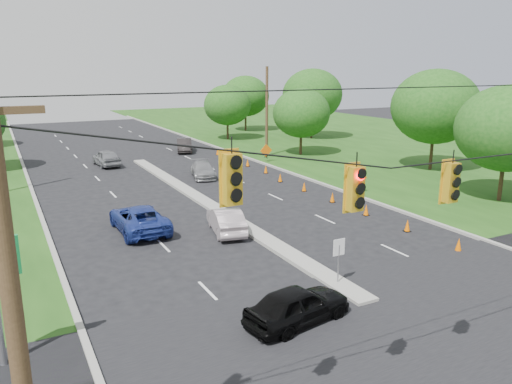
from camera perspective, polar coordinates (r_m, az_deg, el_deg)
ground at (r=17.60m, az=21.54°, el=-17.18°), size 160.00×160.00×0.00m
grass_right at (r=52.00m, az=26.95°, el=2.69°), size 40.00×160.00×0.06m
cross_street at (r=17.60m, az=21.54°, el=-17.18°), size 160.00×14.00×0.02m
curb_left at (r=40.51m, az=-24.26°, el=0.14°), size 0.25×110.00×0.16m
curb_right at (r=46.06m, az=1.58°, el=2.93°), size 0.25×110.00×0.16m
median at (r=33.90m, az=-5.98°, el=-1.18°), size 1.00×34.00×0.18m
median_sign at (r=20.88m, az=9.45°, el=-6.86°), size 0.55×0.06×2.05m
signal_span at (r=15.08m, az=25.93°, el=-2.26°), size 25.60×0.32×9.00m
utility_pole_far_right at (r=50.93m, az=1.24°, el=9.11°), size 0.28×0.28×9.00m
cone_1 at (r=26.69m, az=22.15°, el=-5.60°), size 0.32×0.32×0.70m
cone_2 at (r=28.93m, az=16.91°, el=-3.68°), size 0.32×0.32×0.70m
cone_3 at (r=31.39m, az=12.48°, el=-2.02°), size 0.32×0.32×0.70m
cone_4 at (r=34.04m, az=8.73°, el=-0.60°), size 0.32×0.32×0.70m
cone_5 at (r=36.83m, az=5.53°, el=0.61°), size 0.32×0.32×0.70m
cone_6 at (r=39.73m, az=2.79°, el=1.65°), size 0.32×0.32×0.70m
cone_7 at (r=43.00m, az=1.13°, el=2.62°), size 0.32×0.32×0.70m
cone_8 at (r=46.05m, az=-0.96°, el=3.38°), size 0.32×0.32×0.70m
cone_9 at (r=49.15m, az=-2.79°, el=4.04°), size 0.32×0.32×0.70m
cone_10 at (r=52.31m, az=-4.41°, el=4.62°), size 0.32×0.32×0.70m
work_sign_1 at (r=36.48m, az=11.76°, el=1.45°), size 1.27×0.58×1.37m
work_sign_2 at (r=47.93m, az=1.16°, el=4.70°), size 1.27×0.58×1.37m
tree_7 at (r=37.03m, az=26.81°, el=6.50°), size 6.72×6.72×7.84m
tree_8 at (r=46.39m, az=19.81°, el=9.16°), size 7.56×7.56×8.82m
tree_9 at (r=51.87m, az=5.21°, el=8.96°), size 5.88×5.88×6.86m
tree_10 at (r=64.51m, az=6.47°, el=11.01°), size 7.56×7.56×8.82m
tree_11 at (r=72.06m, az=-1.21°, el=10.90°), size 6.72×6.72×7.84m
tree_12 at (r=63.22m, az=-3.30°, el=9.89°), size 5.88×5.88×6.86m
black_sedan at (r=18.10m, az=4.79°, el=-12.75°), size 4.32×2.35×1.39m
white_sedan at (r=27.50m, az=-3.45°, el=-3.24°), size 2.32×4.43×1.39m
blue_pickup at (r=28.37m, az=-13.23°, el=-2.96°), size 2.48×5.33×1.48m
silver_car_far at (r=41.57m, az=-6.08°, el=2.54°), size 2.80×4.68×1.27m
silver_car_oncoming at (r=48.23m, az=-16.73°, el=3.76°), size 2.09×4.57×1.52m
dark_car_receding at (r=54.64m, az=-8.20°, el=5.31°), size 2.77×4.61×1.43m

